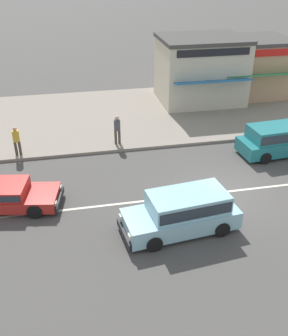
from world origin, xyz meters
The scene contains 10 objects.
ground_plane centered at (0.00, 0.00, 0.00)m, with size 160.00×160.00×0.00m, color #4C4947.
lane_centre_stripe centered at (0.00, 0.00, 0.00)m, with size 50.40×0.14×0.01m, color silver.
kerb_strip centered at (0.00, 9.79, 0.07)m, with size 68.00×10.00×0.15m, color gray.
sedan_red_1 centered at (-9.40, 0.75, 0.53)m, with size 4.53×2.46×1.06m.
minivan_pale_blue_3 centered at (-2.73, -2.15, 0.84)m, with size 4.59×2.22×1.56m.
minivan_teal_4 centered at (3.99, 3.01, 0.84)m, with size 4.70×2.10×1.56m.
pedestrian_near_clock centered at (-9.33, 5.21, 1.05)m, with size 0.34×0.34×1.55m.
pedestrian_mid_kerb centered at (-4.15, 5.53, 1.08)m, with size 0.34×0.34×1.61m.
shopfront_corner_warung centered at (2.40, 11.43, 2.30)m, with size 5.58×5.14×4.29m.
shopfront_far_kios centered at (6.00, 12.12, 2.12)m, with size 5.78×5.05×3.92m.
Camera 1 is at (-6.58, -13.67, 9.43)m, focal length 42.00 mm.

